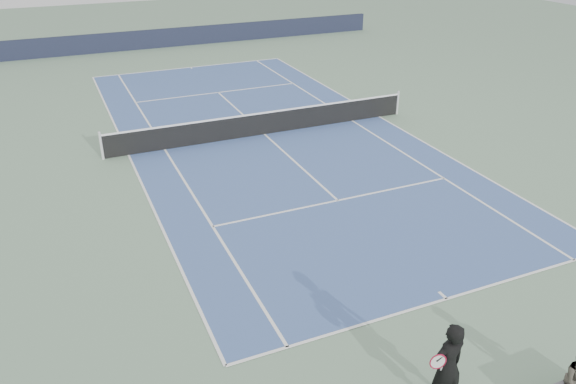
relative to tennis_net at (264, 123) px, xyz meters
name	(u,v)px	position (x,y,z in m)	size (l,w,h in m)	color
ground	(264,134)	(0.00, 0.00, -0.50)	(80.00, 80.00, 0.00)	slate
court_surface	(264,134)	(0.00, 0.00, -0.50)	(10.97, 23.77, 0.01)	#3D5790
tennis_net	(264,123)	(0.00, 0.00, 0.00)	(12.90, 0.10, 1.07)	silver
windscreen_far	(167,38)	(0.00, 17.88, 0.10)	(30.00, 0.25, 1.20)	black
tennis_player	(447,366)	(-2.07, -14.40, 0.43)	(0.81, 0.53, 1.86)	black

